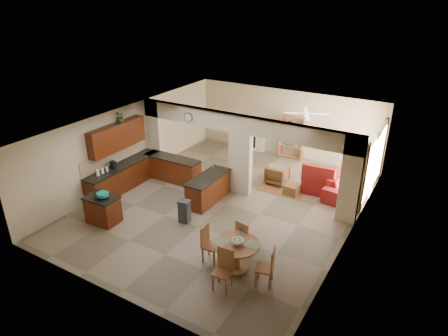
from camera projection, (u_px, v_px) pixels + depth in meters
The scene contains 39 objects.
floor at pixel (225, 204), 13.25m from camera, with size 10.00×10.00×0.00m, color #796854.
ceiling at pixel (226, 123), 12.09m from camera, with size 10.00×10.00×0.00m, color white.
wall_back at pixel (286, 123), 16.58m from camera, with size 8.00×8.00×0.00m, color #C6AF91.
wall_front at pixel (110, 246), 8.76m from camera, with size 8.00×8.00×0.00m, color #C6AF91.
wall_left at pixel (131, 143), 14.52m from camera, with size 10.00×10.00×0.00m, color #C6AF91.
wall_right at pixel (352, 196), 10.81m from camera, with size 10.00×10.00×0.00m, color #C6AF91.
partition_left_pier at pixel (155, 136), 15.17m from camera, with size 0.60×0.25×2.80m, color #C6AF91.
partition_center_pier at pixel (240, 163), 13.58m from camera, with size 0.80×0.25×2.20m, color #C6AF91.
partition_right_pier at pixel (351, 180), 11.73m from camera, with size 0.60×0.25×2.80m, color #C6AF91.
partition_header at pixel (241, 124), 12.99m from camera, with size 8.00×0.25×0.60m, color #C6AF91.
kitchen_counter at pixel (144, 173), 14.38m from camera, with size 2.52×3.29×1.48m.
upper_cabinets at pixel (117, 137), 13.60m from camera, with size 0.35×2.40×0.90m, color #431307.
peninsula at pixel (208, 189), 13.25m from camera, with size 0.70×1.85×0.91m.
wall_clock at pixel (188, 117), 13.83m from camera, with size 0.34×0.34×0.03m, color #52311B.
rug at pixel (284, 187), 14.33m from camera, with size 1.60×1.30×0.01m, color #9B6038.
fireplace at pixel (250, 136), 17.52m from camera, with size 1.60×0.35×1.20m.
shelving_unit at pixel (292, 137), 16.48m from camera, with size 1.00×0.32×1.80m, color #9E5936.
window_a at pixel (369, 172), 12.71m from camera, with size 0.02×0.90×1.90m, color white.
window_b at pixel (380, 154), 14.04m from camera, with size 0.02×0.90×1.90m, color white.
glazed_door at pixel (374, 167), 13.44m from camera, with size 0.02×0.70×2.10m, color white.
drape_a_left at pixel (363, 179), 12.26m from camera, with size 0.10×0.28×2.30m, color #3A1A17.
drape_a_right at pixel (372, 165), 13.20m from camera, with size 0.10×0.28×2.30m, color #3A1A17.
drape_b_left at pixel (375, 160), 13.59m from camera, with size 0.10×0.28×2.30m, color #3A1A17.
drape_b_right at pixel (382, 149), 14.53m from camera, with size 0.10×0.28×2.30m, color #3A1A17.
ceiling_fan at pixel (306, 114), 13.84m from camera, with size 1.00×1.00×0.10m, color white.
kitchen_island at pixel (103, 209), 12.09m from camera, with size 1.01×0.75×0.85m.
teal_bowl at pixel (103, 196), 11.82m from camera, with size 0.36×0.36×0.17m, color #127E70.
trash_can at pixel (184, 212), 12.12m from camera, with size 0.32×0.27×0.67m, color #292A2C.
dining_table at pixel (237, 252), 9.98m from camera, with size 1.17×1.17×0.80m.
fruit_bowl at pixel (237, 242), 9.79m from camera, with size 0.30×0.30×0.16m, color #69B627.
sofa at pixel (350, 182), 13.85m from camera, with size 1.03×2.62×0.77m, color maroon.
chaise at pixel (320, 186), 13.98m from camera, with size 1.11×0.91×0.44m, color maroon.
armchair at pixel (277, 174), 14.54m from camera, with size 0.72×0.75×0.68m, color maroon.
ottoman at pixel (292, 189), 13.82m from camera, with size 0.49×0.49×0.35m, color maroon.
plant at pixel (121, 117), 13.54m from camera, with size 0.33×0.29×0.37m, color #1D4F15.
chair_north at pixel (244, 236), 10.56m from camera, with size 0.49×0.49×1.02m.
chair_east at pixel (268, 265), 9.47m from camera, with size 0.51×0.51×1.02m.
chair_south at pixel (224, 267), 9.41m from camera, with size 0.46×0.46×1.02m.
chair_west at pixel (209, 242), 10.34m from camera, with size 0.45×0.45×1.02m.
Camera 1 is at (5.86, -9.96, 6.59)m, focal length 32.00 mm.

